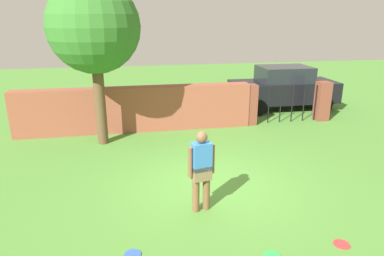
% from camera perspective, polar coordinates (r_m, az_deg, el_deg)
% --- Properties ---
extents(ground_plane, '(40.00, 40.00, 0.00)m').
position_cam_1_polar(ground_plane, '(7.91, 3.20, -9.40)').
color(ground_plane, '#4C8433').
extents(brick_wall, '(7.60, 0.50, 1.46)m').
position_cam_1_polar(brick_wall, '(11.47, -9.23, 3.07)').
color(brick_wall, brown).
rests_on(brick_wall, ground).
extents(tree, '(2.53, 2.53, 4.61)m').
position_cam_1_polar(tree, '(10.12, -15.81, 15.51)').
color(tree, brown).
rests_on(tree, ground).
extents(person, '(0.53, 0.29, 1.62)m').
position_cam_1_polar(person, '(6.60, 1.55, -6.55)').
color(person, brown).
rests_on(person, ground).
extents(fence_gate, '(3.19, 0.44, 1.40)m').
position_cam_1_polar(fence_gate, '(12.73, 15.27, 4.00)').
color(fence_gate, brown).
rests_on(fence_gate, ground).
extents(car, '(4.22, 1.96, 1.72)m').
position_cam_1_polar(car, '(14.56, 14.74, 6.41)').
color(car, black).
rests_on(car, ground).
extents(frisbee_red, '(0.27, 0.27, 0.02)m').
position_cam_1_polar(frisbee_red, '(6.58, 23.35, -17.12)').
color(frisbee_red, red).
rests_on(frisbee_red, ground).
extents(frisbee_blue, '(0.27, 0.27, 0.02)m').
position_cam_1_polar(frisbee_blue, '(5.96, -9.73, -19.81)').
color(frisbee_blue, blue).
rests_on(frisbee_blue, ground).
extents(frisbee_green, '(0.27, 0.27, 0.02)m').
position_cam_1_polar(frisbee_green, '(6.00, 12.99, -19.74)').
color(frisbee_green, green).
rests_on(frisbee_green, ground).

